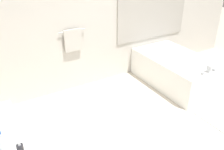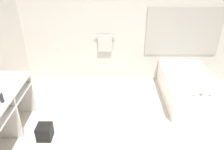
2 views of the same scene
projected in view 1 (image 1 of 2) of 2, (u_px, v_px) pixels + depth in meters
name	position (u px, v px, depth m)	size (l,w,h in m)	color
wall_back_with_blinds	(88.00, 16.00, 4.41)	(7.40, 0.13, 2.70)	silver
bathtub	(176.00, 69.00, 4.89)	(0.98, 1.66, 0.67)	white
water_bottle_1	(1.00, 142.00, 2.12)	(0.06, 0.06, 0.20)	white
bath_mat	(223.00, 119.00, 3.98)	(0.59, 0.76, 0.02)	white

